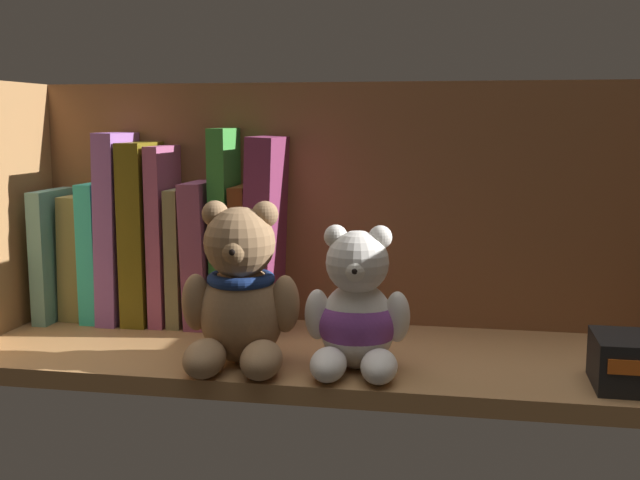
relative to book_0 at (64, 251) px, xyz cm
name	(u,v)px	position (x,y,z in cm)	size (l,w,h in cm)	color
shelf_board	(333,359)	(38.42, -10.51, -9.51)	(81.78, 25.51, 2.00)	#9E7042
shelf_back_panel	(351,212)	(38.42, 2.85, 5.80)	(84.18, 1.20, 32.63)	brown
book_0	(64,251)	(0.00, 0.00, 0.00)	(1.94, 14.63, 17.03)	#649F98
book_1	(84,255)	(2.85, 0.00, -0.42)	(2.88, 9.30, 16.19)	olive
book_2	(105,249)	(5.88, 0.00, 0.46)	(2.30, 11.60, 17.94)	#31CFBC
book_3	(124,226)	(8.78, 0.00, 3.67)	(2.61, 12.91, 24.36)	#9159AB
book_4	(148,231)	(12.10, 0.00, 3.07)	(3.16, 12.53, 23.16)	brown
book_5	(170,233)	(15.04, 0.00, 2.86)	(1.84, 11.97, 22.74)	#AE527E
book_6	(187,254)	(17.27, 0.00, 0.19)	(1.73, 11.66, 17.41)	#837B51
book_7	(207,251)	(20.02, 0.00, 0.62)	(2.89, 12.28, 18.27)	#93496C
book_8	(228,226)	(23.00, 0.00, 3.96)	(2.19, 10.25, 24.94)	green
book_9	(248,255)	(25.50, 0.00, 0.39)	(1.94, 9.79, 17.80)	brown
book_10	(270,231)	(28.52, 0.00, 3.46)	(3.22, 14.80, 23.95)	#772B50
teddy_bear_larger	(240,296)	(29.53, -17.49, -1.02)	(12.92, 13.24, 17.56)	#93704C
teddy_bear_smaller	(357,314)	(41.98, -16.89, -2.52)	(11.15, 11.67, 15.25)	white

